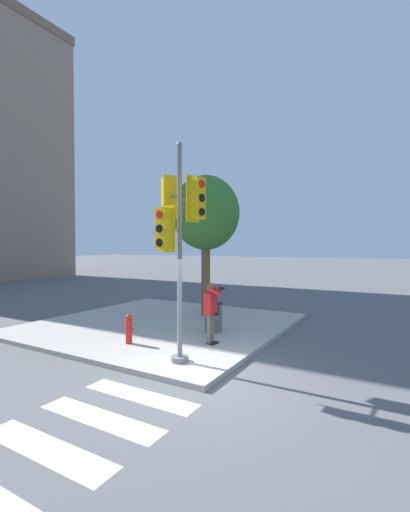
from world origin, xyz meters
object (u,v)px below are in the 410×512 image
(traffic_signal_pole, at_px, (177,226))
(street_tree, at_px, (206,214))
(fire_hydrant, at_px, (129,329))
(trash_bin, at_px, (213,317))
(person_photographer, at_px, (211,307))

(traffic_signal_pole, distance_m, street_tree, 5.50)
(traffic_signal_pole, xyz_separation_m, fire_hydrant, (0.61, 2.03, -2.71))
(traffic_signal_pole, bearing_deg, fire_hydrant, 73.29)
(fire_hydrant, height_order, trash_bin, trash_bin)
(traffic_signal_pole, distance_m, person_photographer, 2.73)
(street_tree, relative_size, trash_bin, 5.88)
(person_photographer, height_order, fire_hydrant, person_photographer)
(street_tree, bearing_deg, trash_bin, -145.15)
(traffic_signal_pole, xyz_separation_m, trash_bin, (2.86, 0.62, -2.65))
(street_tree, bearing_deg, traffic_signal_pole, -157.10)
(person_photographer, bearing_deg, traffic_signal_pole, -177.76)
(traffic_signal_pole, distance_m, trash_bin, 3.95)
(street_tree, height_order, trash_bin, street_tree)
(traffic_signal_pole, bearing_deg, street_tree, 22.90)
(traffic_signal_pole, relative_size, fire_hydrant, 6.29)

